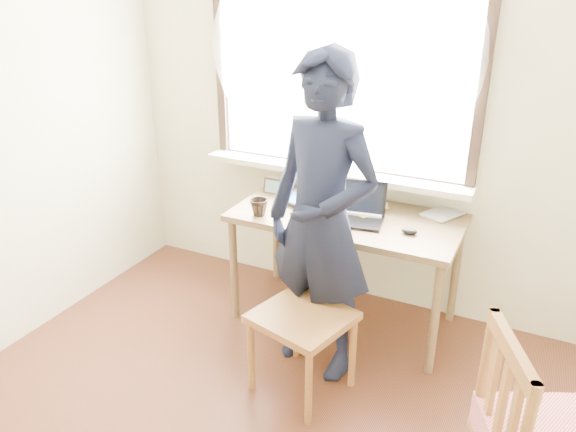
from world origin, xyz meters
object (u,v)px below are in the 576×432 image
at_px(laptop, 357,211).
at_px(mug_dark, 259,207).
at_px(work_chair, 302,326).
at_px(mug_white, 348,196).
at_px(person, 322,221).
at_px(desk, 346,226).

relative_size(laptop, mug_dark, 3.20).
distance_m(laptop, mug_dark, 0.61).
height_order(mug_dark, work_chair, mug_dark).
xyz_separation_m(mug_dark, work_chair, (0.53, -0.50, -0.40)).
height_order(mug_white, work_chair, mug_white).
distance_m(laptop, mug_white, 0.27).
bearing_deg(work_chair, mug_white, 96.70).
bearing_deg(work_chair, laptop, 87.38).
relative_size(mug_white, work_chair, 0.22).
relative_size(laptop, mug_white, 2.98).
bearing_deg(mug_white, laptop, -57.98).
xyz_separation_m(mug_white, person, (0.10, -0.69, 0.11)).
bearing_deg(mug_white, desk, -70.93).
relative_size(desk, mug_white, 11.53).
bearing_deg(mug_white, person, -81.54).
relative_size(laptop, work_chair, 0.64).
xyz_separation_m(desk, mug_dark, (-0.49, -0.25, 0.13)).
height_order(desk, laptop, laptop).
distance_m(desk, laptop, 0.16).
relative_size(desk, mug_dark, 12.39).
relative_size(desk, work_chair, 2.48).
distance_m(desk, person, 0.55).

